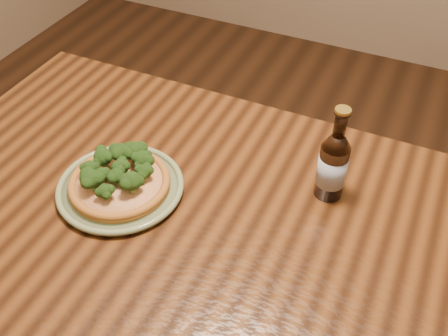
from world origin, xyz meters
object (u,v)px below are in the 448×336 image
at_px(table, 250,278).
at_px(beer_bottle, 333,165).
at_px(pizza, 119,179).
at_px(plate, 120,187).

height_order(table, beer_bottle, beer_bottle).
distance_m(pizza, beer_bottle, 0.45).
relative_size(table, pizza, 7.40).
relative_size(table, plate, 5.88).
bearing_deg(beer_bottle, table, -123.00).
relative_size(plate, beer_bottle, 1.23).
distance_m(table, pizza, 0.35).
bearing_deg(beer_bottle, pizza, -166.82).
relative_size(plate, pizza, 1.26).
bearing_deg(pizza, beer_bottle, 23.33).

